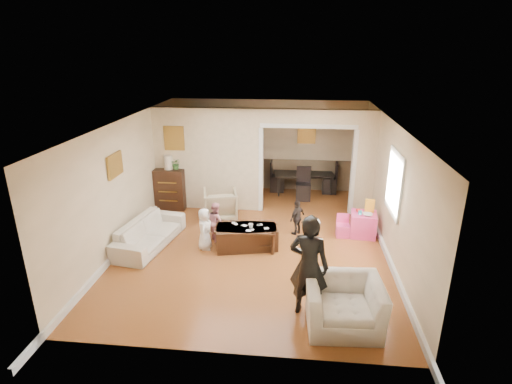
# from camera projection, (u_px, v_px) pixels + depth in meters

# --- Properties ---
(floor) EXTENTS (7.00, 7.00, 0.00)m
(floor) POSITION_uv_depth(u_px,v_px,m) (255.00, 240.00, 8.90)
(floor) COLOR #9F5729
(floor) RESTS_ON ground
(partition_left) EXTENTS (2.75, 0.18, 2.60)m
(partition_left) POSITION_uv_depth(u_px,v_px,m) (209.00, 159.00, 10.28)
(partition_left) COLOR beige
(partition_left) RESTS_ON ground
(partition_right) EXTENTS (0.55, 0.18, 2.60)m
(partition_right) POSITION_uv_depth(u_px,v_px,m) (364.00, 164.00, 9.90)
(partition_right) COLOR beige
(partition_right) RESTS_ON ground
(partition_header) EXTENTS (2.22, 0.18, 0.35)m
(partition_header) POSITION_uv_depth(u_px,v_px,m) (309.00, 117.00, 9.65)
(partition_header) COLOR beige
(partition_header) RESTS_ON partition_right
(window_pane) EXTENTS (0.03, 0.95, 1.10)m
(window_pane) POSITION_uv_depth(u_px,v_px,m) (395.00, 183.00, 7.74)
(window_pane) COLOR white
(window_pane) RESTS_ON ground
(framed_art_partition) EXTENTS (0.45, 0.03, 0.55)m
(framed_art_partition) POSITION_uv_depth(u_px,v_px,m) (174.00, 138.00, 10.08)
(framed_art_partition) COLOR brown
(framed_art_partition) RESTS_ON partition_left
(framed_art_sofa_wall) EXTENTS (0.03, 0.55, 0.40)m
(framed_art_sofa_wall) POSITION_uv_depth(u_px,v_px,m) (115.00, 165.00, 7.99)
(framed_art_sofa_wall) COLOR brown
(framed_art_alcove) EXTENTS (0.45, 0.03, 0.55)m
(framed_art_alcove) POSITION_uv_depth(u_px,v_px,m) (307.00, 133.00, 11.43)
(framed_art_alcove) COLOR brown
(sofa) EXTENTS (1.07, 2.05, 0.57)m
(sofa) POSITION_uv_depth(u_px,v_px,m) (150.00, 233.00, 8.59)
(sofa) COLOR beige
(sofa) RESTS_ON ground
(armchair_back) EXTENTS (0.95, 0.97, 0.73)m
(armchair_back) POSITION_uv_depth(u_px,v_px,m) (220.00, 204.00, 9.91)
(armchair_back) COLOR tan
(armchair_back) RESTS_ON ground
(armchair_front) EXTENTS (1.19, 1.05, 0.74)m
(armchair_front) POSITION_uv_depth(u_px,v_px,m) (343.00, 304.00, 6.08)
(armchair_front) COLOR beige
(armchair_front) RESTS_ON ground
(dresser) EXTENTS (0.77, 0.43, 1.06)m
(dresser) POSITION_uv_depth(u_px,v_px,m) (170.00, 189.00, 10.49)
(dresser) COLOR #331A0F
(dresser) RESTS_ON ground
(table_lamp) EXTENTS (0.22, 0.22, 0.36)m
(table_lamp) POSITION_uv_depth(u_px,v_px,m) (168.00, 162.00, 10.25)
(table_lamp) COLOR beige
(table_lamp) RESTS_ON dresser
(potted_plant) EXTENTS (0.26, 0.23, 0.29)m
(potted_plant) POSITION_uv_depth(u_px,v_px,m) (176.00, 164.00, 10.24)
(potted_plant) COLOR #3B6B2F
(potted_plant) RESTS_ON dresser
(coffee_table) EXTENTS (1.36, 0.89, 0.47)m
(coffee_table) POSITION_uv_depth(u_px,v_px,m) (246.00, 237.00, 8.52)
(coffee_table) COLOR #3B2312
(coffee_table) RESTS_ON ground
(coffee_cup) EXTENTS (0.12, 0.12, 0.09)m
(coffee_cup) POSITION_uv_depth(u_px,v_px,m) (251.00, 226.00, 8.36)
(coffee_cup) COLOR silver
(coffee_cup) RESTS_ON coffee_table
(play_table) EXTENTS (0.60, 0.60, 0.53)m
(play_table) POSITION_uv_depth(u_px,v_px,m) (363.00, 224.00, 9.04)
(play_table) COLOR #E63C89
(play_table) RESTS_ON ground
(cereal_box) EXTENTS (0.21, 0.09, 0.30)m
(cereal_box) POSITION_uv_depth(u_px,v_px,m) (370.00, 206.00, 8.98)
(cereal_box) COLOR yellow
(cereal_box) RESTS_ON play_table
(cyan_cup) EXTENTS (0.08, 0.08, 0.08)m
(cyan_cup) POSITION_uv_depth(u_px,v_px,m) (360.00, 213.00, 8.90)
(cyan_cup) COLOR #28BECB
(cyan_cup) RESTS_ON play_table
(toy_block) EXTENTS (0.09, 0.08, 0.05)m
(toy_block) POSITION_uv_depth(u_px,v_px,m) (358.00, 210.00, 9.07)
(toy_block) COLOR red
(toy_block) RESTS_ON play_table
(play_bowl) EXTENTS (0.23, 0.23, 0.05)m
(play_bowl) POSITION_uv_depth(u_px,v_px,m) (368.00, 215.00, 8.83)
(play_bowl) COLOR silver
(play_bowl) RESTS_ON play_table
(dining_table) EXTENTS (1.81, 1.20, 0.59)m
(dining_table) POSITION_uv_depth(u_px,v_px,m) (303.00, 182.00, 11.76)
(dining_table) COLOR black
(dining_table) RESTS_ON ground
(adult_person) EXTENTS (0.71, 0.56, 1.69)m
(adult_person) POSITION_uv_depth(u_px,v_px,m) (309.00, 266.00, 6.20)
(adult_person) COLOR black
(adult_person) RESTS_ON ground
(child_kneel_a) EXTENTS (0.31, 0.45, 0.90)m
(child_kneel_a) POSITION_uv_depth(u_px,v_px,m) (205.00, 229.00, 8.39)
(child_kneel_a) COLOR white
(child_kneel_a) RESTS_ON ground
(child_kneel_b) EXTENTS (0.50, 0.53, 0.86)m
(child_kneel_b) POSITION_uv_depth(u_px,v_px,m) (216.00, 221.00, 8.80)
(child_kneel_b) COLOR pink
(child_kneel_b) RESTS_ON ground
(child_toddler) EXTENTS (0.44, 0.50, 0.81)m
(child_toddler) POSITION_uv_depth(u_px,v_px,m) (297.00, 217.00, 9.06)
(child_toddler) COLOR black
(child_toddler) RESTS_ON ground
(craft_papers) EXTENTS (0.81, 0.44, 0.00)m
(craft_papers) POSITION_uv_depth(u_px,v_px,m) (250.00, 226.00, 8.45)
(craft_papers) COLOR white
(craft_papers) RESTS_ON coffee_table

